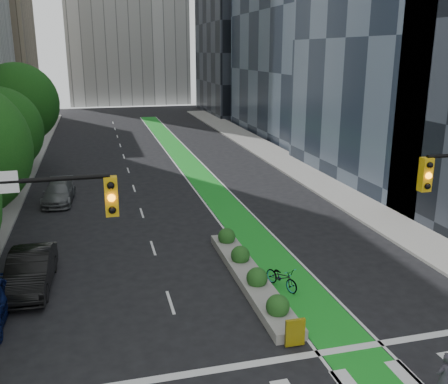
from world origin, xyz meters
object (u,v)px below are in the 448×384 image
cyclist (444,379)px  parked_car_left_far (59,193)px  parked_car_left_mid (30,271)px  bicycle (282,277)px  median_planter (250,274)px

cyclist → parked_car_left_far: size_ratio=0.37×
parked_car_left_mid → parked_car_left_far: size_ratio=1.06×
cyclist → parked_car_left_far: bearing=-74.4°
bicycle → parked_car_left_mid: parked_car_left_mid is taller
cyclist → parked_car_left_far: (-11.88, 23.73, -0.18)m
parked_car_left_far → cyclist: bearing=-59.7°
parked_car_left_far → parked_car_left_mid: bearing=-88.2°
median_planter → parked_car_left_mid: parked_car_left_mid is taller
median_planter → bicycle: 1.50m
bicycle → cyclist: (1.84, -8.10, 0.36)m
bicycle → median_planter: bearing=118.3°
parked_car_left_mid → cyclist: bearing=-38.5°
median_planter → bicycle: bearing=-39.1°
median_planter → bicycle: (1.16, -0.94, 0.12)m
parked_car_left_mid → parked_car_left_far: bearing=90.9°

